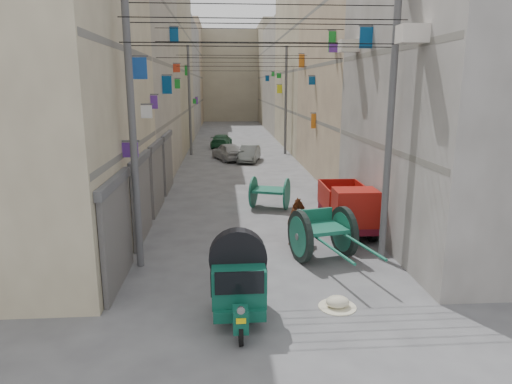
{
  "coord_description": "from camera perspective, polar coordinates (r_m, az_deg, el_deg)",
  "views": [
    {
      "loc": [
        -1.12,
        -6.71,
        5.13
      ],
      "look_at": [
        -0.18,
        6.5,
        2.04
      ],
      "focal_mm": 32.0,
      "sensor_mm": 36.0,
      "label": 1
    }
  ],
  "objects": [
    {
      "name": "building_row_left",
      "position": [
        41.43,
        -14.08,
        14.6
      ],
      "size": [
        8.0,
        62.0,
        14.0
      ],
      "color": "#C3B693",
      "rests_on": "ground"
    },
    {
      "name": "building_row_right",
      "position": [
        41.86,
        8.81,
        14.81
      ],
      "size": [
        8.0,
        62.0,
        14.0
      ],
      "color": "#A19B96",
      "rests_on": "ground"
    },
    {
      "name": "end_cap_building",
      "position": [
        72.73,
        -3.28,
        14.2
      ],
      "size": [
        22.0,
        10.0,
        13.0
      ],
      "primitive_type": "cube",
      "color": "tan",
      "rests_on": "ground"
    },
    {
      "name": "shutters_left",
      "position": [
        17.69,
        -13.08,
        0.93
      ],
      "size": [
        0.18,
        14.4,
        2.88
      ],
      "color": "#47474B",
      "rests_on": "ground"
    },
    {
      "name": "signboards",
      "position": [
        28.44,
        -1.85,
        9.71
      ],
      "size": [
        8.22,
        40.52,
        5.67
      ],
      "color": "#198E29",
      "rests_on": "ground"
    },
    {
      "name": "ac_units",
      "position": [
        15.32,
        15.18,
        21.35
      ],
      "size": [
        0.7,
        6.55,
        3.35
      ],
      "color": "beige",
      "rests_on": "ground"
    },
    {
      "name": "utility_poles",
      "position": [
        23.77,
        -1.38,
        10.41
      ],
      "size": [
        7.4,
        22.2,
        8.0
      ],
      "color": "#4F4F52",
      "rests_on": "ground"
    },
    {
      "name": "overhead_cables",
      "position": [
        21.2,
        -1.08,
        17.56
      ],
      "size": [
        7.4,
        22.52,
        1.12
      ],
      "color": "black",
      "rests_on": "ground"
    },
    {
      "name": "auto_rickshaw",
      "position": [
        10.36,
        -2.25,
        -10.78
      ],
      "size": [
        1.3,
        2.26,
        1.59
      ],
      "rotation": [
        0.0,
        0.0,
        0.01
      ],
      "color": "black",
      "rests_on": "ground"
    },
    {
      "name": "tonga_cart",
      "position": [
        13.9,
        8.3,
        -5.11
      ],
      "size": [
        2.1,
        3.67,
        1.56
      ],
      "rotation": [
        0.0,
        0.0,
        0.25
      ],
      "color": "black",
      "rests_on": "ground"
    },
    {
      "name": "mini_truck",
      "position": [
        16.2,
        11.53,
        -2.38
      ],
      "size": [
        1.51,
        3.25,
        1.82
      ],
      "rotation": [
        0.0,
        0.0,
        -0.02
      ],
      "color": "black",
      "rests_on": "ground"
    },
    {
      "name": "second_cart",
      "position": [
        19.42,
        1.75,
        0.01
      ],
      "size": [
        1.89,
        1.78,
        1.36
      ],
      "rotation": [
        0.0,
        0.0,
        -0.33
      ],
      "color": "#145943",
      "rests_on": "ground"
    },
    {
      "name": "feed_sack",
      "position": [
        11.28,
        10.15,
        -13.35
      ],
      "size": [
        0.56,
        0.45,
        0.28
      ],
      "primitive_type": "ellipsoid",
      "color": "beige",
      "rests_on": "ground"
    },
    {
      "name": "horse",
      "position": [
        14.6,
        5.84,
        -4.34
      ],
      "size": [
        1.21,
        1.95,
        1.53
      ],
      "primitive_type": "imported",
      "rotation": [
        0.0,
        0.0,
        3.37
      ],
      "color": "brown",
      "rests_on": "ground"
    },
    {
      "name": "distant_car_white",
      "position": [
        32.35,
        -3.51,
        5.1
      ],
      "size": [
        2.6,
        3.9,
        1.23
      ],
      "primitive_type": "imported",
      "rotation": [
        0.0,
        0.0,
        3.49
      ],
      "color": "#B2B2B2",
      "rests_on": "ground"
    },
    {
      "name": "distant_car_grey",
      "position": [
        31.63,
        -0.85,
        4.81
      ],
      "size": [
        1.86,
        3.51,
        1.1
      ],
      "primitive_type": "imported",
      "rotation": [
        0.0,
        0.0,
        -0.22
      ],
      "color": "#4C504D",
      "rests_on": "ground"
    },
    {
      "name": "distant_car_green",
      "position": [
        39.27,
        -4.35,
        6.41
      ],
      "size": [
        1.97,
        3.96,
        1.1
      ],
      "primitive_type": "imported",
      "rotation": [
        0.0,
        0.0,
        3.03
      ],
      "color": "#1C5331",
      "rests_on": "ground"
    }
  ]
}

